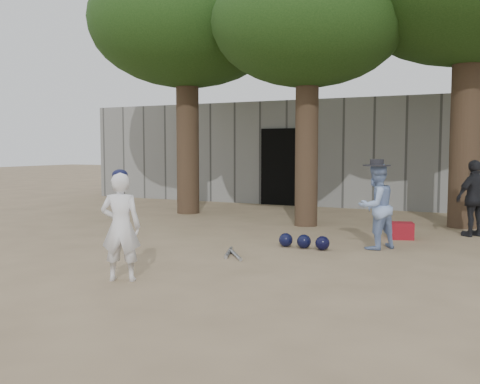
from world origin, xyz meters
The scene contains 9 objects.
ground centered at (0.00, 0.00, 0.00)m, with size 70.00×70.00×0.00m, color #937C5E.
boy_player centered at (0.08, -1.30, 0.67)m, with size 0.49×0.32×1.34m, color white.
spectator_blue centered at (2.47, 2.18, 0.69)m, with size 0.68×0.53×1.39m, color #89A2D4.
spectator_dark centered at (3.86, 4.24, 0.71)m, with size 0.83×0.35×1.42m, color black.
red_bag centered at (2.69, 3.36, 0.15)m, with size 0.42×0.32×0.30m, color maroon.
back_building centered at (0.00, 10.33, 1.50)m, with size 16.00×5.24×3.00m.
helmet_row centered at (1.42, 1.71, 0.11)m, with size 0.87×0.26×0.23m.
bat_pile centered at (0.62, 0.68, 0.03)m, with size 0.58×0.77×0.06m.
tree_row centered at (0.74, 5.02, 4.69)m, with size 11.40×5.80×6.69m.
Camera 1 is at (4.25, -6.51, 1.63)m, focal length 40.00 mm.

